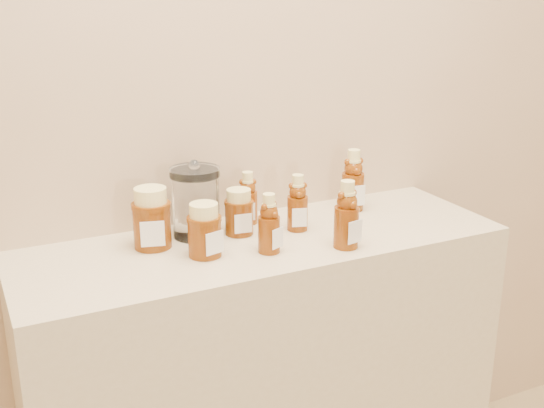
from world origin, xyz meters
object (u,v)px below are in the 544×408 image
honey_jar_left (152,218)px  glass_canister (196,199)px  display_table (264,398)px  bear_bottle_back_left (248,194)px  bear_bottle_front_left (269,219)px

honey_jar_left → glass_canister: glass_canister is taller
display_table → bear_bottle_back_left: 0.54m
bear_bottle_back_left → honey_jar_left: (-0.27, -0.05, -0.00)m
bear_bottle_front_left → glass_canister: (-0.12, 0.17, 0.01)m
bear_bottle_front_left → honey_jar_left: (-0.23, 0.15, -0.01)m
bear_bottle_front_left → honey_jar_left: bearing=124.5°
display_table → glass_canister: bearing=144.3°
bear_bottle_back_left → glass_canister: bearing=-146.1°
bear_bottle_back_left → honey_jar_left: size_ratio=1.06×
display_table → bear_bottle_front_left: bear_bottle_front_left is taller
display_table → glass_canister: 0.57m
display_table → bear_bottle_front_left: bearing=-106.3°
bear_bottle_back_left → display_table: bearing=-73.8°
display_table → bear_bottle_front_left: 0.54m
display_table → bear_bottle_back_left: bear_bottle_back_left is taller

